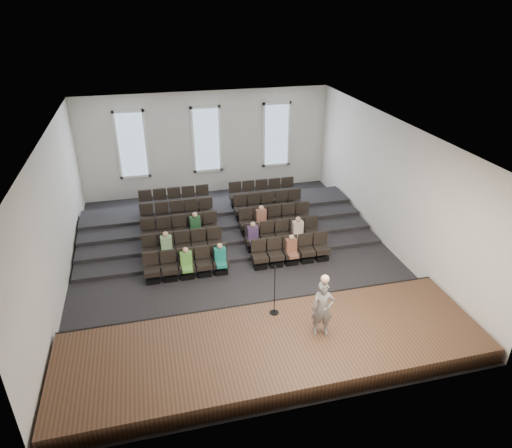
% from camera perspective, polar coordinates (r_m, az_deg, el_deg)
% --- Properties ---
extents(ground, '(14.00, 14.00, 0.00)m').
position_cam_1_polar(ground, '(17.22, -2.37, -4.69)').
color(ground, black).
rests_on(ground, ground).
extents(ceiling, '(12.00, 14.00, 0.02)m').
position_cam_1_polar(ceiling, '(15.20, -2.73, 11.60)').
color(ceiling, white).
rests_on(ceiling, ground).
extents(wall_back, '(12.00, 0.04, 5.00)m').
position_cam_1_polar(wall_back, '(22.55, -6.19, 9.99)').
color(wall_back, silver).
rests_on(wall_back, ground).
extents(wall_front, '(12.00, 0.04, 5.00)m').
position_cam_1_polar(wall_front, '(10.24, 5.61, -12.84)').
color(wall_front, silver).
rests_on(wall_front, ground).
extents(wall_left, '(0.04, 14.00, 5.00)m').
position_cam_1_polar(wall_left, '(16.12, -23.99, 0.57)').
color(wall_left, silver).
rests_on(wall_left, ground).
extents(wall_right, '(0.04, 14.00, 5.00)m').
position_cam_1_polar(wall_right, '(18.11, 16.53, 4.67)').
color(wall_right, silver).
rests_on(wall_right, ground).
extents(stage, '(11.80, 3.60, 0.50)m').
position_cam_1_polar(stage, '(13.09, 2.34, -15.21)').
color(stage, '#503122').
rests_on(stage, ground).
extents(stage_lip, '(11.80, 0.06, 0.52)m').
position_cam_1_polar(stage_lip, '(14.40, 0.37, -10.62)').
color(stage_lip, black).
rests_on(stage_lip, ground).
extents(risers, '(11.80, 4.80, 0.60)m').
position_cam_1_polar(risers, '(19.85, -4.25, 0.47)').
color(risers, black).
rests_on(risers, ground).
extents(seating_rows, '(6.80, 4.70, 1.67)m').
position_cam_1_polar(seating_rows, '(18.20, -3.40, -0.39)').
color(seating_rows, black).
rests_on(seating_rows, ground).
extents(windows, '(8.44, 0.10, 3.24)m').
position_cam_1_polar(windows, '(22.43, -6.19, 10.43)').
color(windows, white).
rests_on(windows, wall_back).
extents(audience, '(5.45, 2.64, 1.10)m').
position_cam_1_polar(audience, '(17.08, -2.64, -1.83)').
color(audience, '#5DA843').
rests_on(audience, seating_rows).
extents(speaker, '(0.67, 0.51, 1.66)m').
position_cam_1_polar(speaker, '(12.78, 8.33, -10.45)').
color(speaker, slate).
rests_on(speaker, stage).
extents(mic_stand, '(0.28, 0.28, 1.65)m').
position_cam_1_polar(mic_stand, '(13.57, 2.31, -9.40)').
color(mic_stand, black).
rests_on(mic_stand, stage).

